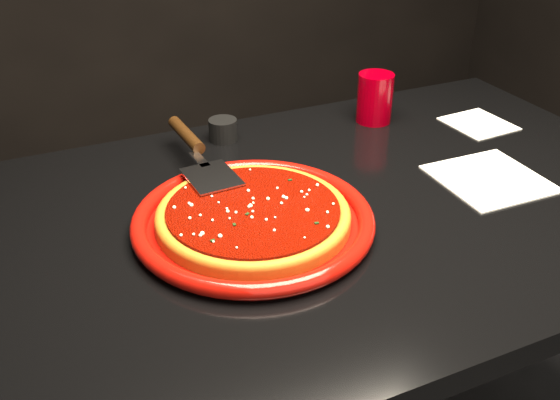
# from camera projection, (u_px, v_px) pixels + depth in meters

# --- Properties ---
(table) EXTENTS (1.20, 0.80, 0.75)m
(table) POSITION_uv_depth(u_px,v_px,m) (340.00, 358.00, 1.26)
(table) COLOR black
(table) RESTS_ON floor
(plate) EXTENTS (0.44, 0.44, 0.03)m
(plate) POSITION_uv_depth(u_px,v_px,m) (253.00, 220.00, 0.99)
(plate) COLOR #850905
(plate) RESTS_ON table
(pizza_crust) EXTENTS (0.35, 0.35, 0.02)m
(pizza_crust) POSITION_uv_depth(u_px,v_px,m) (253.00, 217.00, 0.98)
(pizza_crust) COLOR #8F4812
(pizza_crust) RESTS_ON plate
(pizza_crust_rim) EXTENTS (0.35, 0.35, 0.02)m
(pizza_crust_rim) POSITION_uv_depth(u_px,v_px,m) (253.00, 213.00, 0.98)
(pizza_crust_rim) COLOR #8F4812
(pizza_crust_rim) RESTS_ON plate
(pizza_sauce) EXTENTS (0.31, 0.31, 0.01)m
(pizza_sauce) POSITION_uv_depth(u_px,v_px,m) (253.00, 210.00, 0.98)
(pizza_sauce) COLOR #670800
(pizza_sauce) RESTS_ON plate
(parmesan_dusting) EXTENTS (0.26, 0.26, 0.01)m
(parmesan_dusting) POSITION_uv_depth(u_px,v_px,m) (253.00, 206.00, 0.97)
(parmesan_dusting) COLOR beige
(parmesan_dusting) RESTS_ON plate
(basil_flecks) EXTENTS (0.24, 0.24, 0.00)m
(basil_flecks) POSITION_uv_depth(u_px,v_px,m) (253.00, 207.00, 0.97)
(basil_flecks) COLOR black
(basil_flecks) RESTS_ON plate
(pizza_server) EXTENTS (0.12, 0.35, 0.03)m
(pizza_server) POSITION_uv_depth(u_px,v_px,m) (199.00, 152.00, 1.12)
(pizza_server) COLOR silver
(pizza_server) RESTS_ON plate
(cup) EXTENTS (0.10, 0.10, 0.11)m
(cup) POSITION_uv_depth(u_px,v_px,m) (375.00, 98.00, 1.33)
(cup) COLOR #93000B
(cup) RESTS_ON table
(napkin_a) EXTENTS (0.19, 0.19, 0.00)m
(napkin_a) POSITION_uv_depth(u_px,v_px,m) (490.00, 179.00, 1.13)
(napkin_a) COLOR silver
(napkin_a) RESTS_ON table
(napkin_b) EXTENTS (0.13, 0.14, 0.00)m
(napkin_b) POSITION_uv_depth(u_px,v_px,m) (479.00, 124.00, 1.34)
(napkin_b) COLOR silver
(napkin_b) RESTS_ON table
(ramekin) EXTENTS (0.06, 0.06, 0.04)m
(ramekin) POSITION_uv_depth(u_px,v_px,m) (223.00, 130.00, 1.26)
(ramekin) COLOR black
(ramekin) RESTS_ON table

